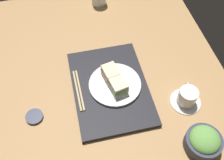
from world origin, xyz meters
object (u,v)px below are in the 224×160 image
object	(u,v)px
sandwich_far	(118,86)
coffee_cup	(187,97)
sandwich_plate	(114,84)
salad_bowl	(204,141)
chopsticks_pair	(79,90)
small_sauce_dish	(34,117)
sandwich_near	(111,73)

from	to	relation	value
sandwich_far	coffee_cup	bearing A→B (deg)	68.90
sandwich_plate	salad_bowl	xyz separation A→B (cm)	(32.45, 25.37, 1.37)
coffee_cup	chopsticks_pair	bearing A→B (deg)	-108.23
coffee_cup	small_sauce_dish	distance (cm)	61.27
sandwich_far	small_sauce_dish	size ratio (longest dim) A/B	1.26
sandwich_near	sandwich_far	distance (cm)	6.82
sandwich_far	small_sauce_dish	distance (cm)	35.28
sandwich_far	sandwich_near	bearing A→B (deg)	-166.98
sandwich_plate	chopsticks_pair	bearing A→B (deg)	-91.59
sandwich_plate	coffee_cup	bearing A→B (deg)	63.52
sandwich_far	small_sauce_dish	xyz separation A→B (cm)	(3.71, -34.71, -5.14)
sandwich_far	salad_bowl	bearing A→B (deg)	40.19
sandwich_near	small_sauce_dish	world-z (taller)	sandwich_near
salad_bowl	chopsticks_pair	size ratio (longest dim) A/B	0.66
sandwich_plate	sandwich_near	size ratio (longest dim) A/B	2.58
sandwich_plate	chopsticks_pair	size ratio (longest dim) A/B	1.09
sandwich_near	small_sauce_dish	xyz separation A→B (cm)	(10.35, -33.17, -5.23)
small_sauce_dish	sandwich_near	bearing A→B (deg)	107.33
sandwich_near	salad_bowl	xyz separation A→B (cm)	(35.77, 26.14, -1.91)
chopsticks_pair	small_sauce_dish	size ratio (longest dim) A/B	2.91
sandwich_plate	salad_bowl	size ratio (longest dim) A/B	1.65
sandwich_plate	sandwich_far	size ratio (longest dim) A/B	2.51
sandwich_near	coffee_cup	xyz separation A→B (cm)	(16.74, 27.71, -2.44)
salad_bowl	coffee_cup	xyz separation A→B (cm)	(-19.03, 1.57, -0.52)
coffee_cup	sandwich_plate	bearing A→B (deg)	-116.48
sandwich_near	small_sauce_dish	bearing A→B (deg)	-72.67
salad_bowl	small_sauce_dish	distance (cm)	64.61
sandwich_plate	sandwich_near	xyz separation A→B (cm)	(-3.32, -0.77, 3.28)
sandwich_plate	sandwich_far	distance (cm)	4.66
sandwich_plate	small_sauce_dish	xyz separation A→B (cm)	(7.03, -33.94, -1.96)
sandwich_near	chopsticks_pair	size ratio (longest dim) A/B	0.42
chopsticks_pair	salad_bowl	bearing A→B (deg)	50.90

